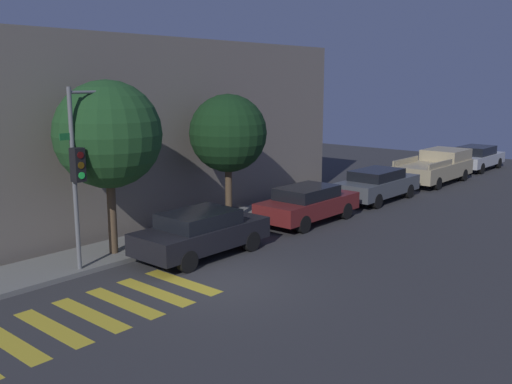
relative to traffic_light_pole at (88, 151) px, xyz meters
name	(u,v)px	position (x,y,z in m)	size (l,w,h in m)	color
ground_plane	(220,283)	(1.57, -3.37, -3.37)	(60.00, 60.00, 0.00)	#333335
sidewalk	(122,250)	(1.57, 0.89, -3.30)	(26.00, 2.12, 0.14)	slate
building_row	(41,134)	(1.57, 5.35, 0.00)	(26.00, 6.00, 6.75)	slate
crosswalk	(90,315)	(-1.85, -2.57, -3.37)	(6.06, 2.60, 0.00)	gold
traffic_light_pole	(88,151)	(0.00, 0.00, 0.00)	(2.29, 0.56, 5.07)	slate
sedan_near_corner	(201,232)	(2.90, -1.27, -2.63)	(4.30, 1.84, 1.39)	black
sedan_middle	(308,203)	(8.38, -1.27, -2.64)	(4.42, 1.78, 1.38)	maroon
sedan_far_end	(377,184)	(13.59, -1.27, -2.63)	(4.68, 1.80, 1.40)	#4C5156
pickup_truck	(436,166)	(19.76, -1.27, -2.54)	(5.35, 2.13, 1.63)	tan
sedan_tail_of_row	(476,157)	(25.45, -1.27, -2.63)	(4.64, 1.86, 1.41)	#B7BABF
tree_near_corner	(108,135)	(1.08, 0.63, 0.31)	(3.13, 3.13, 5.27)	brown
tree_midblock	(228,134)	(6.10, 0.63, 0.00)	(2.77, 2.77, 4.78)	brown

